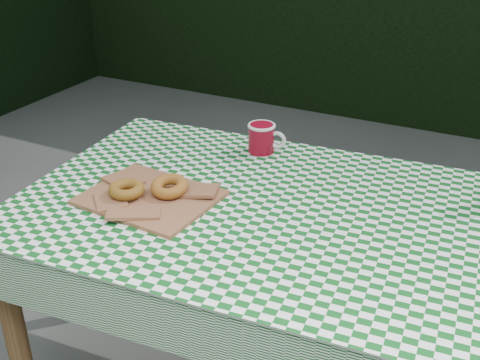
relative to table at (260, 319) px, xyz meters
name	(u,v)px	position (x,y,z in m)	size (l,w,h in m)	color
table	(260,319)	(0.00, 0.00, 0.00)	(1.27, 0.84, 0.75)	brown
tablecloth	(262,207)	(0.00, 0.00, 0.38)	(1.29, 0.86, 0.01)	#0B4C18
paper_bag	(150,196)	(-0.28, -0.10, 0.39)	(0.34, 0.27, 0.02)	#8F5A3E
bagel_front	(126,189)	(-0.33, -0.14, 0.41)	(0.10, 0.10, 0.03)	brown
bagel_back	(169,186)	(-0.24, -0.07, 0.41)	(0.10, 0.10, 0.03)	#9C5520
coffee_mug	(261,138)	(-0.15, 0.31, 0.43)	(0.16, 0.16, 0.09)	maroon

